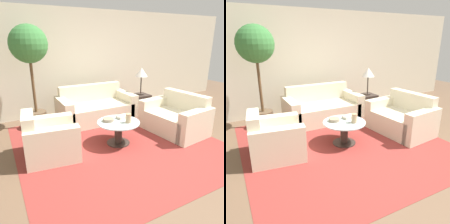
{
  "view_description": "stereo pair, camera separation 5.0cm",
  "coord_description": "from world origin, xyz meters",
  "views": [
    {
      "loc": [
        -2.03,
        -2.4,
        1.9
      ],
      "look_at": [
        -0.14,
        1.09,
        0.55
      ],
      "focal_mm": 35.0,
      "sensor_mm": 36.0,
      "label": 1
    },
    {
      "loc": [
        -1.98,
        -2.43,
        1.9
      ],
      "look_at": [
        -0.14,
        1.09,
        0.55
      ],
      "focal_mm": 35.0,
      "sensor_mm": 36.0,
      "label": 2
    }
  ],
  "objects": [
    {
      "name": "book_stack",
      "position": [
        0.03,
        0.96,
        0.46
      ],
      "size": [
        0.25,
        0.18,
        0.06
      ],
      "rotation": [
        0.0,
        0.0,
        0.14
      ],
      "color": "beige",
      "rests_on": "coffee_table"
    },
    {
      "name": "table_lamp",
      "position": [
        1.21,
        2.03,
        1.07
      ],
      "size": [
        0.31,
        0.31,
        0.68
      ],
      "color": "#332823",
      "rests_on": "side_table"
    },
    {
      "name": "rug",
      "position": [
        -0.14,
        0.84,
        0.0
      ],
      "size": [
        3.6,
        3.59,
        0.01
      ],
      "color": "maroon",
      "rests_on": "ground_plane"
    },
    {
      "name": "armchair",
      "position": [
        -1.41,
        0.96,
        0.28
      ],
      "size": [
        0.93,
        0.91,
        0.79
      ],
      "rotation": [
        0.0,
        0.0,
        1.44
      ],
      "color": "beige",
      "rests_on": "ground_plane"
    },
    {
      "name": "loveseat",
      "position": [
        1.23,
        0.77,
        0.28
      ],
      "size": [
        0.99,
        1.37,
        0.81
      ],
      "rotation": [
        0.0,
        0.0,
        -1.47
      ],
      "color": "beige",
      "rests_on": "ground_plane"
    },
    {
      "name": "coffee_table",
      "position": [
        -0.14,
        0.84,
        0.28
      ],
      "size": [
        0.79,
        0.79,
        0.43
      ],
      "color": "#332823",
      "rests_on": "ground_plane"
    },
    {
      "name": "ground_plane",
      "position": [
        0.0,
        0.0,
        0.0
      ],
      "size": [
        14.0,
        14.0,
        0.0
      ],
      "primitive_type": "plane",
      "color": "brown"
    },
    {
      "name": "wall_back",
      "position": [
        0.0,
        3.07,
        1.3
      ],
      "size": [
        10.0,
        0.06,
        2.6
      ],
      "color": "beige",
      "rests_on": "ground_plane"
    },
    {
      "name": "side_table",
      "position": [
        1.21,
        2.03,
        0.26
      ],
      "size": [
        0.41,
        0.41,
        0.53
      ],
      "color": "#332823",
      "rests_on": "ground_plane"
    },
    {
      "name": "bowl",
      "position": [
        -0.29,
        0.95,
        0.46
      ],
      "size": [
        0.21,
        0.21,
        0.06
      ],
      "color": "gray",
      "rests_on": "coffee_table"
    },
    {
      "name": "sofa_main",
      "position": [
        0.01,
        2.21,
        0.28
      ],
      "size": [
        1.78,
        0.9,
        0.82
      ],
      "color": "beige",
      "rests_on": "ground_plane"
    },
    {
      "name": "potted_plant",
      "position": [
        -1.33,
        2.37,
        1.57
      ],
      "size": [
        0.76,
        0.76,
        2.17
      ],
      "color": "brown",
      "rests_on": "ground_plane"
    },
    {
      "name": "vase",
      "position": [
        0.0,
        0.71,
        0.52
      ],
      "size": [
        0.1,
        0.1,
        0.17
      ],
      "color": "tan",
      "rests_on": "coffee_table"
    }
  ]
}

